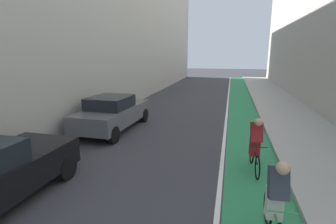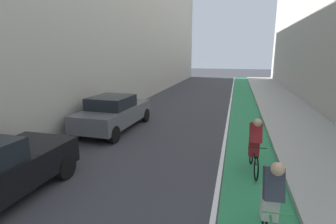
% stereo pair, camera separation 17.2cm
% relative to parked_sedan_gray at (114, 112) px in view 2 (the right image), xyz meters
% --- Properties ---
extents(ground_plane, '(89.28, 89.28, 0.00)m').
position_rel_parked_sedan_gray_xyz_m(ground_plane, '(2.75, 5.22, -0.78)').
color(ground_plane, '#38383D').
extents(bike_lane_paint, '(1.60, 40.58, 0.00)m').
position_rel_parked_sedan_gray_xyz_m(bike_lane_paint, '(5.74, 7.22, -0.78)').
color(bike_lane_paint, '#2D8451').
rests_on(bike_lane_paint, ground).
extents(lane_divider_stripe, '(0.12, 40.58, 0.00)m').
position_rel_parked_sedan_gray_xyz_m(lane_divider_stripe, '(4.84, 7.22, -0.78)').
color(lane_divider_stripe, white).
rests_on(lane_divider_stripe, ground).
extents(sidewalk_right, '(3.11, 40.58, 0.14)m').
position_rel_parked_sedan_gray_xyz_m(sidewalk_right, '(8.10, 7.22, -0.71)').
color(sidewalk_right, '#A8A59E').
rests_on(sidewalk_right, ground).
extents(building_facade_left, '(3.00, 40.58, 12.68)m').
position_rel_parked_sedan_gray_xyz_m(building_facade_left, '(-2.85, 7.22, 5.56)').
color(building_facade_left, '#B2ADA3').
rests_on(building_facade_left, ground).
extents(parked_sedan_gray, '(1.97, 4.39, 1.53)m').
position_rel_parked_sedan_gray_xyz_m(parked_sedan_gray, '(0.00, 0.00, 0.00)').
color(parked_sedan_gray, '#595B60').
rests_on(parked_sedan_gray, ground).
extents(cyclist_lead, '(0.48, 1.74, 1.62)m').
position_rel_parked_sedan_gray_xyz_m(cyclist_lead, '(5.85, -5.69, 0.03)').
color(cyclist_lead, black).
rests_on(cyclist_lead, ground).
extents(cyclist_mid, '(0.48, 1.71, 1.61)m').
position_rel_parked_sedan_gray_xyz_m(cyclist_mid, '(5.75, -2.74, 0.06)').
color(cyclist_mid, black).
rests_on(cyclist_mid, ground).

